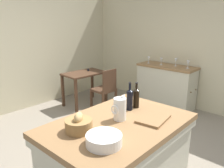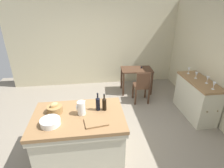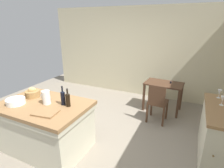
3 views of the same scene
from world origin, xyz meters
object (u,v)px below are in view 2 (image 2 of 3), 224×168
Objects in this scene: wine_bottle_dark at (104,104)px; wine_glass_left at (208,79)px; island_table at (80,134)px; pitcher at (81,108)px; writing_desk at (136,73)px; wine_glass_far_left at (214,84)px; bread_basket at (55,109)px; wine_glass_middle at (196,74)px; wine_bottle_amber at (98,103)px; side_cabinet at (196,98)px; wooden_chair at (142,86)px; cutting_board at (96,122)px; wash_bowl at (50,122)px; wine_glass_right at (189,70)px.

wine_bottle_dark reaches higher than wine_glass_left.
pitcher is (0.06, 0.03, 0.52)m from island_table.
writing_desk is at bearing 127.25° from wine_glass_left.
wine_bottle_dark is at bearing 11.16° from pitcher.
writing_desk is 2.19m from wine_glass_far_left.
wine_glass_middle is (3.08, 0.95, 0.08)m from bread_basket.
side_cabinet is at bearing 19.48° from wine_bottle_amber.
wine_glass_left reaches higher than side_cabinet.
writing_desk is 3.41× the size of pitcher.
wooden_chair is 2.02m from wine_bottle_dark.
wine_glass_middle is (1.10, -0.61, 0.52)m from wooden_chair.
cutting_board reaches higher than writing_desk.
wine_glass_middle is (3.09, 1.28, 0.10)m from wash_bowl.
bread_basket is (-3.11, -0.82, 0.48)m from side_cabinet.
cutting_board is at bearing -3.26° from wash_bowl.
wash_bowl reaches higher than island_table.
pitcher reaches higher than wine_glass_right.
wine_bottle_dark is 0.94× the size of wine_bottle_amber.
writing_desk is 5.81× the size of wine_glass_far_left.
writing_desk is 2.87× the size of wine_bottle_amber.
cutting_board is 2.27× the size of wine_glass_middle.
bread_basket is (-0.39, 0.15, 0.47)m from island_table.
wine_glass_middle is (2.63, 1.06, 0.03)m from pitcher.
bread_basket is (-1.99, -2.20, 0.32)m from writing_desk.
wine_bottle_amber is (0.73, -0.03, 0.06)m from bread_basket.
wine_bottle_amber is at bearing 19.77° from island_table.
side_cabinet is at bearing -33.18° from wooden_chair.
wine_bottle_amber is 2.02× the size of wine_glass_far_left.
bread_basket is at bearing 177.38° from wine_bottle_dark.
wooden_chair is 2.55m from bread_basket.
side_cabinet reaches higher than cutting_board.
cutting_board is 2.17× the size of wine_glass_far_left.
pitcher is at bearing -132.51° from wooden_chair.
wash_bowl is 3.34m from wine_glass_left.
bread_basket is (0.02, 0.34, 0.02)m from wash_bowl.
wine_glass_right is (3.08, 1.59, 0.10)m from wash_bowl.
wine_glass_left is (1.19, -0.90, 0.53)m from wooden_chair.
bread_basket is 3.24m from wine_glass_left.
writing_desk is 3.69× the size of bread_basket.
wine_glass_far_left reaches higher than writing_desk.
wine_glass_right is (-0.11, 0.60, -0.01)m from wine_glass_left.
writing_desk is (-1.12, 1.39, 0.16)m from side_cabinet.
side_cabinet is 2.59m from wine_bottle_amber.
wine_bottle_amber is 2.66m from wine_glass_right.
wine_bottle_amber is (0.74, 0.31, 0.08)m from wash_bowl.
wash_bowl is at bearing -154.81° from island_table.
wine_bottle_amber reaches higher than wine_bottle_dark.
wine_bottle_dark is (0.44, 0.11, 0.52)m from island_table.
pitcher is at bearing -164.17° from wine_glass_left.
wine_glass_far_left is at bearing 10.24° from pitcher.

